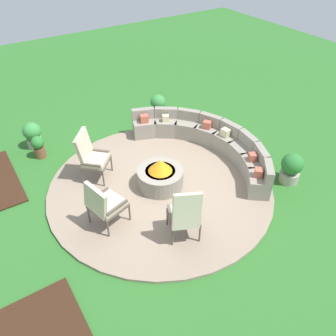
{
  "coord_description": "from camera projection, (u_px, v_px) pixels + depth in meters",
  "views": [
    {
      "loc": [
        4.95,
        -3.01,
        5.03
      ],
      "look_at": [
        0.0,
        0.2,
        0.45
      ],
      "focal_mm": 36.61,
      "sensor_mm": 36.0,
      "label": 1
    }
  ],
  "objects": [
    {
      "name": "potted_plant_3",
      "position": [
        158.0,
        106.0,
        9.88
      ],
      "size": [
        0.44,
        0.44,
        0.72
      ],
      "color": "brown",
      "rests_on": "ground_plane"
    },
    {
      "name": "potted_plant_2",
      "position": [
        292.0,
        167.0,
        7.58
      ],
      "size": [
        0.48,
        0.48,
        0.73
      ],
      "color": "#A89E8E",
      "rests_on": "ground_plane"
    },
    {
      "name": "potted_plant_1",
      "position": [
        39.0,
        146.0,
        8.38
      ],
      "size": [
        0.32,
        0.32,
        0.58
      ],
      "color": "brown",
      "rests_on": "ground_plane"
    },
    {
      "name": "lounge_chair_front_right",
      "position": [
        104.0,
        203.0,
        6.37
      ],
      "size": [
        0.75,
        0.75,
        1.06
      ],
      "rotation": [
        0.0,
        0.0,
        6.58
      ],
      "color": "brown",
      "rests_on": "patio_circle"
    },
    {
      "name": "fire_pit",
      "position": [
        160.0,
        176.0,
        7.46
      ],
      "size": [
        1.01,
        1.01,
        0.69
      ],
      "color": "gray",
      "rests_on": "patio_circle"
    },
    {
      "name": "potted_plant_0",
      "position": [
        33.0,
        134.0,
        8.69
      ],
      "size": [
        0.45,
        0.45,
        0.69
      ],
      "color": "#A89E8E",
      "rests_on": "ground_plane"
    },
    {
      "name": "curved_stone_bench",
      "position": [
        208.0,
        141.0,
        8.48
      ],
      "size": [
        4.0,
        1.98,
        0.71
      ],
      "color": "gray",
      "rests_on": "patio_circle"
    },
    {
      "name": "patio_circle",
      "position": [
        160.0,
        186.0,
        7.64
      ],
      "size": [
        4.94,
        4.94,
        0.06
      ],
      "primitive_type": "cylinder",
      "color": "gray",
      "rests_on": "ground_plane"
    },
    {
      "name": "lounge_chair_front_left",
      "position": [
        91.0,
        155.0,
        7.5
      ],
      "size": [
        0.8,
        0.83,
        1.17
      ],
      "rotation": [
        0.0,
        0.0,
        5.52
      ],
      "color": "brown",
      "rests_on": "patio_circle"
    },
    {
      "name": "ground_plane",
      "position": [
        161.0,
        187.0,
        7.66
      ],
      "size": [
        24.0,
        24.0,
        0.0
      ],
      "primitive_type": "plane",
      "color": "#2D6B28"
    },
    {
      "name": "lounge_chair_back_left",
      "position": [
        185.0,
        214.0,
        6.09
      ],
      "size": [
        0.75,
        0.74,
        1.17
      ],
      "rotation": [
        0.0,
        0.0,
        7.46
      ],
      "color": "brown",
      "rests_on": "patio_circle"
    }
  ]
}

